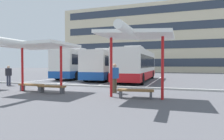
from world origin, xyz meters
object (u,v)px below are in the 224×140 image
waiting_shelter_2 (135,36)px  waiting_passenger_1 (9,74)px  waiting_shelter_1 (38,46)px  bench_4 (136,91)px  coach_bus_2 (137,66)px  bench_2 (31,86)px  coach_bus_1 (108,66)px  waiting_passenger_0 (115,76)px  coach_bus_0 (82,64)px  bench_3 (52,87)px

waiting_shelter_2 → waiting_passenger_1: size_ratio=2.72×
waiting_shelter_1 → bench_4: waiting_shelter_1 is taller
coach_bus_2 → bench_2: (-4.73, -10.16, -1.26)m
bench_2 → waiting_shelter_1: bearing=-26.5°
bench_4 → waiting_shelter_2: bearing=-90.0°
coach_bus_1 → waiting_passenger_0: size_ratio=6.74×
bench_2 → bench_4: bearing=-4.2°
coach_bus_1 → coach_bus_2: size_ratio=1.06×
waiting_shelter_1 → waiting_passenger_1: waiting_shelter_1 is taller
coach_bus_1 → waiting_passenger_1: coach_bus_1 is taller
waiting_passenger_1 → coach_bus_0: bearing=83.6°
coach_bus_1 → waiting_shelter_1: bearing=-90.3°
coach_bus_2 → bench_3: coach_bus_2 is taller
coach_bus_2 → waiting_shelter_1: 11.34m
coach_bus_2 → waiting_passenger_1: 11.96m
coach_bus_2 → waiting_passenger_1: bearing=-137.8°
bench_3 → waiting_passenger_1: size_ratio=1.09×
coach_bus_0 → coach_bus_1: bearing=-13.1°
coach_bus_1 → waiting_passenger_0: bearing=-68.0°
waiting_shelter_1 → bench_4: 6.48m
waiting_passenger_0 → waiting_passenger_1: waiting_passenger_0 is taller
coach_bus_0 → waiting_shelter_1: coach_bus_0 is taller
waiting_shelter_2 → waiting_passenger_0: size_ratio=2.51×
coach_bus_0 → bench_3: (4.74, -12.98, -1.38)m
waiting_passenger_0 → bench_2: bearing=-170.1°
bench_3 → bench_4: 5.11m
bench_2 → waiting_passenger_0: waiting_passenger_0 is taller
bench_3 → bench_2: bearing=169.2°
coach_bus_1 → coach_bus_2: 4.08m
coach_bus_0 → coach_bus_1: coach_bus_0 is taller
waiting_passenger_0 → coach_bus_1: bearing=112.0°
waiting_shelter_1 → bench_3: (0.90, 0.10, -2.45)m
coach_bus_0 → bench_4: (9.84, -13.14, -1.38)m
coach_bus_2 → waiting_shelter_2: size_ratio=2.53×
bench_3 → coach_bus_1: bearing=94.0°
bench_4 → bench_2: bearing=175.8°
coach_bus_1 → waiting_passenger_1: (-5.08, -9.58, -0.66)m
coach_bus_0 → bench_4: 16.48m
coach_bus_0 → waiting_shelter_2: bearing=-53.7°
bench_3 → waiting_passenger_0: (3.52, 1.27, 0.68)m
coach_bus_2 → waiting_shelter_2: (2.17, -10.91, 1.48)m
coach_bus_1 → waiting_shelter_1: coach_bus_1 is taller
coach_bus_1 → bench_2: size_ratio=6.92×
coach_bus_2 → coach_bus_1: bearing=157.5°
bench_2 → bench_4: same height
waiting_shelter_1 → bench_3: bearing=6.6°
coach_bus_0 → waiting_passenger_0: coach_bus_0 is taller
waiting_passenger_0 → waiting_shelter_1: bearing=-162.7°
waiting_passenger_0 → coach_bus_0: bearing=125.2°
bench_4 → waiting_passenger_1: 11.35m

